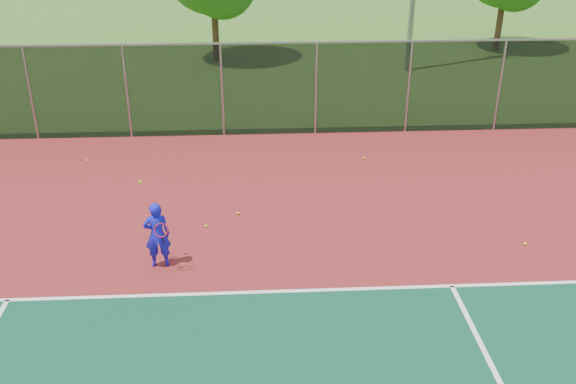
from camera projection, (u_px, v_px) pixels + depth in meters
name	position (u px, v px, depth m)	size (l,w,h in m)	color
court_apron	(364.00, 320.00, 12.23)	(30.00, 20.00, 0.02)	maroon
fence_back	(316.00, 88.00, 20.52)	(30.00, 0.06, 3.03)	black
tennis_player	(157.00, 235.00, 13.63)	(0.60, 0.63, 2.00)	#1716CF
practice_ball_0	(364.00, 158.00, 19.20)	(0.07, 0.07, 0.07)	#CFD618
practice_ball_1	(88.00, 161.00, 19.03)	(0.07, 0.07, 0.07)	#CFD618
practice_ball_2	(238.00, 213.00, 16.04)	(0.07, 0.07, 0.07)	#CFD618
practice_ball_4	(525.00, 244.00, 14.70)	(0.07, 0.07, 0.07)	#CFD618
practice_ball_7	(206.00, 226.00, 15.45)	(0.07, 0.07, 0.07)	#CFD618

